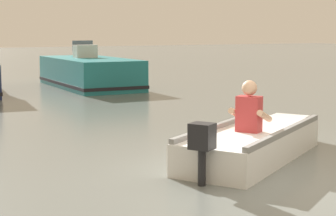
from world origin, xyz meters
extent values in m
plane|color=slate|center=(0.00, 0.00, 0.00)|extent=(120.00, 120.00, 0.00)
cube|color=white|center=(0.55, 1.43, 0.22)|extent=(3.24, 2.48, 0.44)
cube|color=white|center=(2.06, 2.28, 0.22)|extent=(0.65, 0.72, 0.42)
cube|color=gray|center=(0.30, 1.87, 0.47)|extent=(2.69, 1.56, 0.08)
cube|color=gray|center=(0.80, 0.98, 0.47)|extent=(2.69, 1.56, 0.08)
cube|color=white|center=(0.46, 1.38, 0.40)|extent=(0.74, 1.02, 0.06)
cylinder|color=black|center=(-0.89, 0.62, 0.27)|extent=(0.14, 0.14, 0.54)
cube|color=black|center=(-0.89, 0.62, 0.62)|extent=(0.35, 0.36, 0.32)
cube|color=#B23333|center=(0.42, 1.35, 0.70)|extent=(0.36, 0.40, 0.52)
sphere|color=tan|center=(0.42, 1.35, 1.08)|extent=(0.22, 0.22, 0.22)
cylinder|color=tan|center=(0.36, 1.57, 0.68)|extent=(0.41, 0.29, 0.23)
cylinder|color=tan|center=(0.57, 1.19, 0.68)|extent=(0.41, 0.29, 0.23)
cube|color=#1E727A|center=(2.60, 12.68, 0.49)|extent=(2.34, 5.08, 0.98)
cube|color=black|center=(2.60, 12.68, 0.17)|extent=(2.38, 5.13, 0.10)
cube|color=silver|center=(2.62, 13.05, 1.20)|extent=(0.75, 0.54, 0.44)
cube|color=slate|center=(2.63, 13.31, 1.38)|extent=(0.73, 0.08, 0.36)
camera|label=1|loc=(-4.62, -4.94, 1.89)|focal=59.70mm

